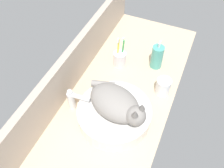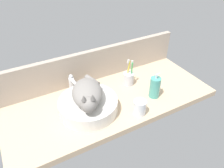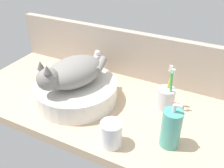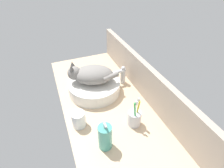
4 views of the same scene
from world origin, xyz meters
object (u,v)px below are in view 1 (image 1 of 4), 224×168
(faucet, at_px, (73,99))
(toothbrush_cup, at_px, (120,58))
(soap_dispenser, at_px, (157,57))
(water_glass, at_px, (163,87))
(sink_basin, at_px, (114,114))
(cat, at_px, (117,104))

(faucet, xyz_separation_m, toothbrush_cup, (0.37, -0.09, -0.03))
(soap_dispenser, relative_size, water_glass, 1.87)
(faucet, distance_m, soap_dispenser, 0.52)
(sink_basin, distance_m, faucet, 0.21)
(faucet, bearing_deg, cat, -86.48)
(toothbrush_cup, distance_m, water_glass, 0.30)
(toothbrush_cup, xyz_separation_m, water_glass, (-0.10, -0.28, -0.01))
(toothbrush_cup, bearing_deg, faucet, 166.38)
(toothbrush_cup, bearing_deg, sink_basin, -161.71)
(faucet, distance_m, toothbrush_cup, 0.38)
(sink_basin, height_order, toothbrush_cup, toothbrush_cup)
(sink_basin, relative_size, cat, 1.14)
(water_glass, bearing_deg, faucet, 125.74)
(sink_basin, bearing_deg, cat, -105.89)
(sink_basin, bearing_deg, water_glass, -33.46)
(cat, bearing_deg, sink_basin, 74.11)
(cat, bearing_deg, water_glass, -30.93)
(sink_basin, xyz_separation_m, cat, (-0.00, -0.01, 0.10))
(faucet, height_order, soap_dispenser, soap_dispenser)
(water_glass, bearing_deg, sink_basin, 146.54)
(cat, bearing_deg, toothbrush_cup, 20.00)
(sink_basin, xyz_separation_m, faucet, (-0.02, 0.21, 0.03))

